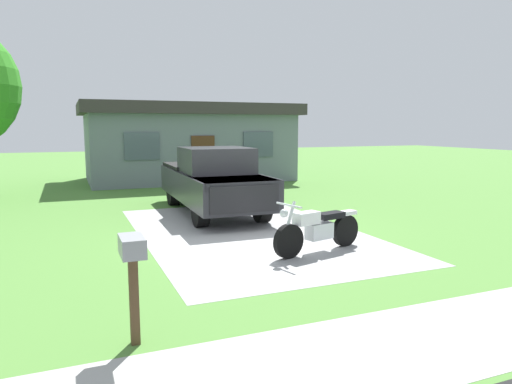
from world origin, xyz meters
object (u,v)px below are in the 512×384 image
Objects in this scene: motorcycle at (318,229)px; mailbox at (133,261)px; neighbor_house at (188,141)px; pickup_truck at (212,180)px.

mailbox reaches higher than motorcycle.
neighbor_house is at bearing 86.58° from motorcycle.
mailbox is at bearing -113.00° from pickup_truck.
neighbor_house is at bearing 80.32° from pickup_truck.
neighbor_house reaches higher than pickup_truck.
motorcycle is 13.73m from neighbor_house.
mailbox is at bearing -145.69° from motorcycle.
pickup_truck is 8.84m from neighbor_house.
pickup_truck is at bearing 67.00° from mailbox.
pickup_truck reaches higher than mailbox.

